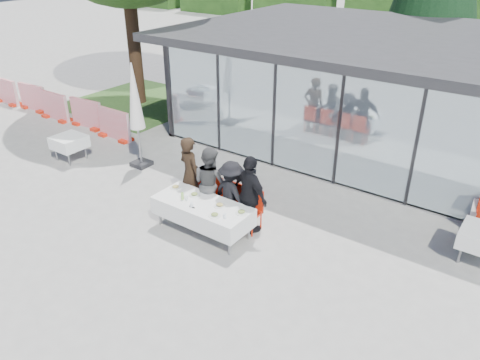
# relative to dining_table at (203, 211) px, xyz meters

# --- Properties ---
(ground) EXTENTS (90.00, 90.00, 0.00)m
(ground) POSITION_rel_dining_table_xyz_m (0.38, -0.21, -0.54)
(ground) COLOR gray
(ground) RESTS_ON ground
(pavilion) EXTENTS (14.80, 8.80, 3.44)m
(pavilion) POSITION_rel_dining_table_xyz_m (2.38, 7.96, 1.61)
(pavilion) COLOR gray
(pavilion) RESTS_ON ground
(treeline) EXTENTS (62.50, 2.00, 4.40)m
(treeline) POSITION_rel_dining_table_xyz_m (-1.62, 27.79, 1.66)
(treeline) COLOR #1C3E13
(treeline) RESTS_ON ground
(dining_table) EXTENTS (2.26, 0.96, 0.75)m
(dining_table) POSITION_rel_dining_table_xyz_m (0.00, 0.00, 0.00)
(dining_table) COLOR white
(dining_table) RESTS_ON ground
(diner_a) EXTENTS (0.84, 0.84, 1.87)m
(diner_a) POSITION_rel_dining_table_xyz_m (-0.91, 0.65, 0.40)
(diner_a) COLOR black
(diner_a) RESTS_ON ground
(diner_chair_a) EXTENTS (0.44, 0.44, 0.97)m
(diner_chair_a) POSITION_rel_dining_table_xyz_m (-0.91, 0.75, -0.00)
(diner_chair_a) COLOR red
(diner_chair_a) RESTS_ON ground
(diner_b) EXTENTS (0.98, 0.98, 1.77)m
(diner_b) POSITION_rel_dining_table_xyz_m (-0.30, 0.65, 0.35)
(diner_b) COLOR #4E4E4E
(diner_b) RESTS_ON ground
(diner_chair_b) EXTENTS (0.44, 0.44, 0.97)m
(diner_chair_b) POSITION_rel_dining_table_xyz_m (-0.30, 0.75, -0.00)
(diner_chair_b) COLOR red
(diner_chair_b) RESTS_ON ground
(diner_c) EXTENTS (1.21, 1.21, 1.58)m
(diner_c) POSITION_rel_dining_table_xyz_m (0.32, 0.65, 0.25)
(diner_c) COLOR black
(diner_c) RESTS_ON ground
(diner_chair_c) EXTENTS (0.44, 0.44, 0.97)m
(diner_chair_c) POSITION_rel_dining_table_xyz_m (0.32, 0.75, -0.00)
(diner_chair_c) COLOR red
(diner_chair_c) RESTS_ON ground
(diner_d) EXTENTS (1.35, 1.35, 1.84)m
(diner_d) POSITION_rel_dining_table_xyz_m (0.82, 0.65, 0.38)
(diner_d) COLOR black
(diner_d) RESTS_ON ground
(diner_chair_d) EXTENTS (0.44, 0.44, 0.97)m
(diner_chair_d) POSITION_rel_dining_table_xyz_m (0.82, 0.75, -0.00)
(diner_chair_d) COLOR red
(diner_chair_d) RESTS_ON ground
(plate_a) EXTENTS (0.26, 0.26, 0.07)m
(plate_a) POSITION_rel_dining_table_xyz_m (-0.95, 0.17, 0.24)
(plate_a) COLOR silver
(plate_a) RESTS_ON dining_table
(plate_b) EXTENTS (0.26, 0.26, 0.07)m
(plate_b) POSITION_rel_dining_table_xyz_m (-0.36, 0.16, 0.24)
(plate_b) COLOR silver
(plate_b) RESTS_ON dining_table
(plate_c) EXTENTS (0.26, 0.26, 0.07)m
(plate_c) POSITION_rel_dining_table_xyz_m (0.40, 0.11, 0.24)
(plate_c) COLOR silver
(plate_c) RESTS_ON dining_table
(plate_d) EXTENTS (0.26, 0.26, 0.07)m
(plate_d) POSITION_rel_dining_table_xyz_m (0.95, 0.15, 0.24)
(plate_d) COLOR silver
(plate_d) RESTS_ON dining_table
(plate_extra) EXTENTS (0.26, 0.26, 0.07)m
(plate_extra) POSITION_rel_dining_table_xyz_m (0.56, -0.27, 0.24)
(plate_extra) COLOR silver
(plate_extra) RESTS_ON dining_table
(juice_bottle) EXTENTS (0.06, 0.06, 0.17)m
(juice_bottle) POSITION_rel_dining_table_xyz_m (-0.46, -0.13, 0.30)
(juice_bottle) COLOR #8DC853
(juice_bottle) RESTS_ON dining_table
(drinking_glasses) EXTENTS (1.22, 0.24, 0.10)m
(drinking_glasses) POSITION_rel_dining_table_xyz_m (0.11, -0.19, 0.26)
(drinking_glasses) COLOR silver
(drinking_glasses) RESTS_ON dining_table
(folded_eyeglasses) EXTENTS (0.14, 0.03, 0.01)m
(folded_eyeglasses) POSITION_rel_dining_table_xyz_m (-0.05, -0.27, 0.22)
(folded_eyeglasses) COLOR black
(folded_eyeglasses) RESTS_ON dining_table
(spare_table_left) EXTENTS (0.86, 0.86, 0.74)m
(spare_table_left) POSITION_rel_dining_table_xyz_m (-5.71, 0.72, 0.02)
(spare_table_left) COLOR white
(spare_table_left) RESTS_ON ground
(market_umbrella) EXTENTS (0.50, 0.50, 3.00)m
(market_umbrella) POSITION_rel_dining_table_xyz_m (-3.69, 1.63, 1.38)
(market_umbrella) COLOR black
(market_umbrella) RESTS_ON ground
(construction_barriers) EXTENTS (7.80, 0.60, 1.00)m
(construction_barriers) POSITION_rel_dining_table_xyz_m (-9.13, 2.67, -0.10)
(construction_barriers) COLOR red
(construction_barriers) RESTS_ON ground
(grass_patch) EXTENTS (5.00, 5.00, 0.02)m
(grass_patch) POSITION_rel_dining_table_xyz_m (-8.12, 5.79, -0.53)
(grass_patch) COLOR #385926
(grass_patch) RESTS_ON ground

